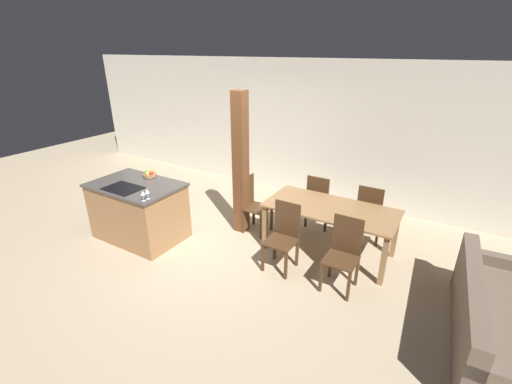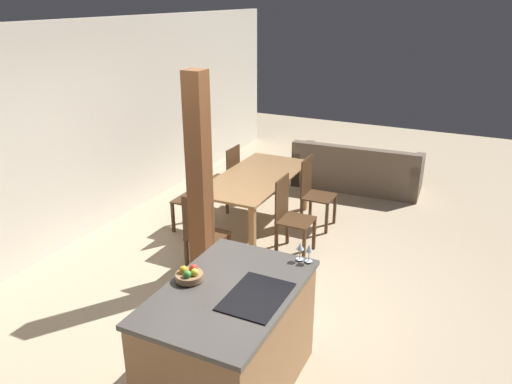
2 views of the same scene
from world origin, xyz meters
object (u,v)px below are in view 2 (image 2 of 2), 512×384
kitchen_island (230,341)px  dining_chair_far_left (196,197)px  dining_chair_near_left (290,215)px  couch (357,171)px  dining_chair_near_right (314,192)px  wine_glass_middle (300,247)px  timber_post (200,184)px  dining_chair_far_right (227,177)px  dining_chair_head_end (204,234)px  fruit_bowl (190,275)px  wine_glass_near (309,249)px  dining_table (255,183)px

kitchen_island → dining_chair_far_left: (2.36, 1.79, 0.02)m
dining_chair_near_left → couch: (2.54, -0.16, -0.22)m
kitchen_island → dining_chair_near_right: (3.20, 0.46, 0.02)m
wine_glass_middle → timber_post: size_ratio=0.07×
couch → wine_glass_middle: bearing=95.1°
wine_glass_middle → dining_chair_far_left: (1.72, 2.11, -0.56)m
dining_chair_far_right → couch: 2.27m
dining_chair_head_end → timber_post: (-0.18, -0.09, 0.66)m
dining_chair_far_right → dining_chair_far_left: bearing=0.0°
fruit_bowl → couch: (4.91, -0.03, -0.71)m
fruit_bowl → dining_chair_head_end: 1.75m
fruit_bowl → dining_chair_near_left: fruit_bowl is taller
dining_chair_near_left → dining_chair_near_right: same height
fruit_bowl → couch: bearing=-0.4°
wine_glass_near → couch: wine_glass_near is taller
kitchen_island → wine_glass_near: wine_glass_near is taller
dining_table → dining_chair_near_right: dining_chair_near_right is taller
kitchen_island → dining_chair_near_right: size_ratio=1.48×
dining_chair_far_right → dining_chair_head_end: size_ratio=1.00×
dining_table → timber_post: bearing=-176.6°
wine_glass_near → timber_post: size_ratio=0.07×
dining_chair_head_end → dining_chair_far_right: bearing=-69.0°
dining_chair_far_right → wine_glass_middle: bearing=39.4°
kitchen_island → dining_chair_near_right: bearing=8.1°
dining_table → couch: size_ratio=0.91×
dining_chair_head_end → timber_post: size_ratio=0.41×
fruit_bowl → dining_chair_near_right: (3.22, 0.13, -0.49)m
dining_chair_head_end → fruit_bowl: bearing=118.3°
dining_table → dining_chair_far_right: bearing=57.7°
dining_table → dining_chair_far_left: bearing=122.3°
couch → dining_chair_far_right: bearing=45.4°
kitchen_island → dining_chair_far_right: dining_chair_far_right is taller
dining_chair_far_left → timber_post: bearing=35.3°
wine_glass_near → wine_glass_middle: bearing=90.0°
dining_chair_near_right → dining_table: bearing=122.3°
dining_chair_near_right → dining_chair_far_right: bearing=90.0°
kitchen_island → dining_chair_head_end: (1.46, 1.13, 0.02)m
dining_chair_far_right → dining_chair_head_end: same height
dining_chair_near_left → dining_chair_far_right: same height
dining_table → fruit_bowl: bearing=-164.1°
wine_glass_near → dining_chair_head_end: (0.83, 1.52, -0.56)m
dining_table → wine_glass_middle: bearing=-146.1°
fruit_bowl → dining_chair_far_right: 3.57m
fruit_bowl → dining_chair_far_left: 2.83m
fruit_bowl → dining_chair_near_right: 3.26m
fruit_bowl → wine_glass_near: (0.65, -0.72, 0.07)m
dining_chair_far_left → fruit_bowl: bearing=31.7°
dining_chair_near_right → dining_chair_far_left: bearing=122.3°
dining_chair_far_right → timber_post: bearing=21.6°
wine_glass_middle → couch: (4.26, 0.61, -0.78)m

